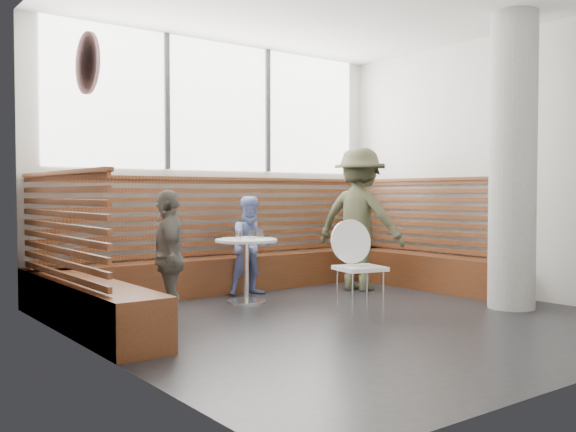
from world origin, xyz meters
TOP-DOWN VIEW (x-y plane):
  - room at (0.00, 0.00)m, footprint 5.00×5.00m
  - booth at (0.00, 1.77)m, footprint 5.00×2.50m
  - concrete_column at (1.85, -0.60)m, footprint 0.50×0.50m
  - wall_art at (-2.46, 0.40)m, footprint 0.03×0.50m
  - cafe_table at (-0.28, 1.42)m, footprint 0.71×0.71m
  - cafe_chair at (0.27, 0.20)m, footprint 0.47×0.46m
  - adult_man at (1.42, 1.35)m, footprint 1.05×1.35m
  - child_back at (0.08, 1.85)m, footprint 0.67×0.56m
  - child_left at (-1.57, 0.79)m, footprint 0.57×0.82m
  - plate_near at (-0.40, 1.53)m, footprint 0.22×0.22m
  - plate_far at (-0.18, 1.56)m, footprint 0.22×0.22m
  - glass_left at (-0.43, 1.36)m, footprint 0.07×0.07m
  - glass_mid at (-0.26, 1.34)m, footprint 0.06×0.06m
  - glass_right at (-0.08, 1.42)m, footprint 0.07×0.07m
  - menu_card at (-0.20, 1.28)m, footprint 0.23×0.19m

SIDE VIEW (x-z plane):
  - booth at x=0.00m, z-range -0.31..1.13m
  - cafe_table at x=-0.28m, z-range 0.16..0.89m
  - cafe_chair at x=0.27m, z-range 0.09..1.06m
  - child_back at x=0.08m, z-range 0.00..1.22m
  - child_left at x=-1.57m, z-range 0.00..1.29m
  - menu_card at x=-0.20m, z-range 0.73..0.73m
  - plate_far at x=-0.18m, z-range 0.73..0.74m
  - plate_near at x=-0.40m, z-range 0.73..0.74m
  - glass_mid at x=-0.26m, z-range 0.73..0.83m
  - glass_left at x=-0.43m, z-range 0.73..0.84m
  - glass_right at x=-0.08m, z-range 0.73..0.85m
  - adult_man at x=1.42m, z-range 0.00..1.84m
  - concrete_column at x=1.85m, z-range 0.00..3.20m
  - room at x=0.00m, z-range 0.00..3.20m
  - wall_art at x=-2.46m, z-range 2.05..2.55m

